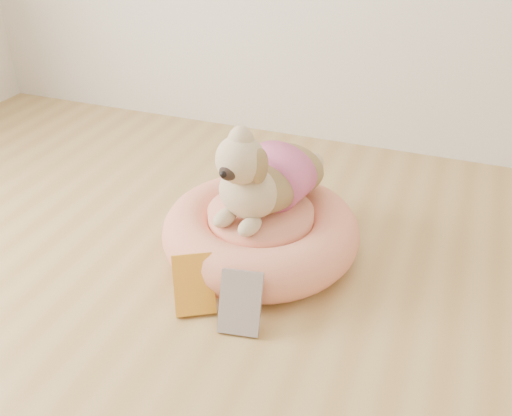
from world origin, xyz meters
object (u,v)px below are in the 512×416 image
(pet_bed, at_px, (261,232))
(dog, at_px, (264,161))
(book_yellow, at_px, (194,284))
(book_white, at_px, (240,303))

(pet_bed, height_order, dog, dog)
(pet_bed, height_order, book_yellow, pet_bed)
(book_white, bearing_deg, pet_bed, 91.87)
(dog, bearing_deg, pet_bed, -94.46)
(dog, bearing_deg, book_yellow, -92.58)
(book_yellow, height_order, book_white, book_white)
(book_yellow, relative_size, book_white, 0.99)
(dog, distance_m, book_yellow, 0.50)
(pet_bed, distance_m, book_white, 0.42)
(dog, xyz_separation_m, book_white, (0.08, -0.43, -0.29))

